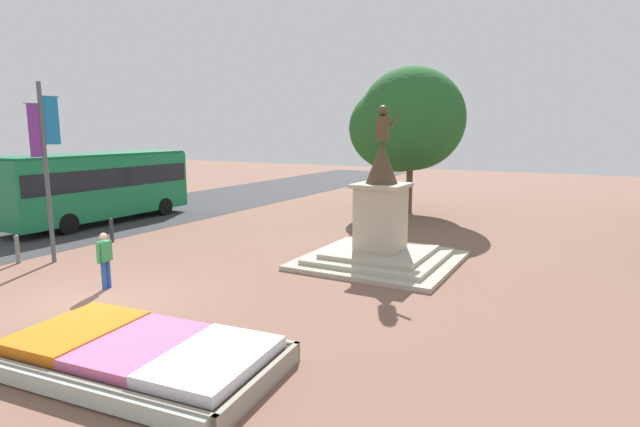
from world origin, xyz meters
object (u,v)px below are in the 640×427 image
flower_planter (139,355)px  kerb_bollard_mid_b (17,248)px  statue_monument (381,231)px  kerb_bollard_north (111,229)px  pedestrian_near_planter (105,257)px  city_bus (99,183)px  banner_pole (46,165)px

flower_planter → kerb_bollard_mid_b: (-9.39, 3.30, 0.26)m
statue_monument → kerb_bollard_north: size_ratio=5.34×
flower_planter → pedestrian_near_planter: size_ratio=3.45×
pedestrian_near_planter → kerb_bollard_mid_b: pedestrian_near_planter is taller
city_bus → pedestrian_near_planter: (8.73, -6.67, -0.98)m
pedestrian_near_planter → kerb_bollard_mid_b: 4.89m
flower_planter → kerb_bollard_north: size_ratio=5.67×
flower_planter → city_bus: city_bus is taller
pedestrian_near_planter → banner_pole: bearing=164.7°
kerb_bollard_north → flower_planter: bearing=-36.7°
kerb_bollard_mid_b → city_bus: bearing=121.7°
kerb_bollard_north → banner_pole: bearing=-74.4°
flower_planter → city_bus: bearing=144.2°
statue_monument → city_bus: 14.40m
statue_monument → kerb_bollard_north: (-10.42, -2.20, -0.55)m
city_bus → kerb_bollard_north: bearing=-33.6°
city_bus → pedestrian_near_planter: bearing=-37.4°
banner_pole → pedestrian_near_planter: bearing=-15.3°
banner_pole → pedestrian_near_planter: 4.72m
flower_planter → city_bus: (-13.27, 9.56, 1.64)m
statue_monument → pedestrian_near_planter: (-5.64, -6.24, -0.15)m
statue_monument → kerb_bollard_north: bearing=-168.1°
kerb_bollard_north → kerb_bollard_mid_b: bearing=-91.2°
banner_pole → kerb_bollard_north: 4.12m
banner_pole → kerb_bollard_mid_b: banner_pole is taller
kerb_bollard_mid_b → kerb_bollard_north: 3.64m
statue_monument → kerb_bollard_mid_b: bearing=-150.9°
city_bus → kerb_bollard_mid_b: city_bus is taller
banner_pole → city_bus: 7.47m
flower_planter → pedestrian_near_planter: 5.42m
city_bus → statue_monument: bearing=-1.7°
kerb_bollard_mid_b → pedestrian_near_planter: bearing=-4.8°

